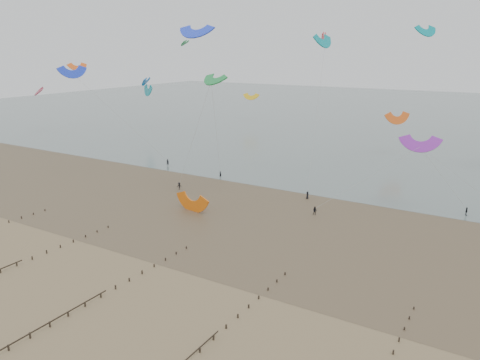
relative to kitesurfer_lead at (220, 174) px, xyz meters
name	(u,v)px	position (x,y,z in m)	size (l,w,h in m)	color
ground	(115,271)	(15.56, -51.74, -0.84)	(500.00, 500.00, 0.00)	brown
sea_and_shore	(220,203)	(11.49, -17.34, -0.83)	(500.00, 665.00, 0.03)	#475654
groynes	(13,344)	(19.56, -70.79, -0.36)	(72.16, 50.16, 1.00)	black
kitesurfer_lead	(220,174)	(0.00, 0.00, 0.00)	(0.61, 0.40, 1.67)	black
kitesurfers	(296,195)	(23.91, -6.36, 0.01)	(85.95, 17.67, 1.87)	black
grounded_kite	(192,211)	(9.16, -24.25, -0.84)	(7.44, 3.90, 5.67)	orange
kites_airborne	(303,86)	(6.33, 35.98, 20.01)	(252.78, 119.89, 38.63)	maroon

